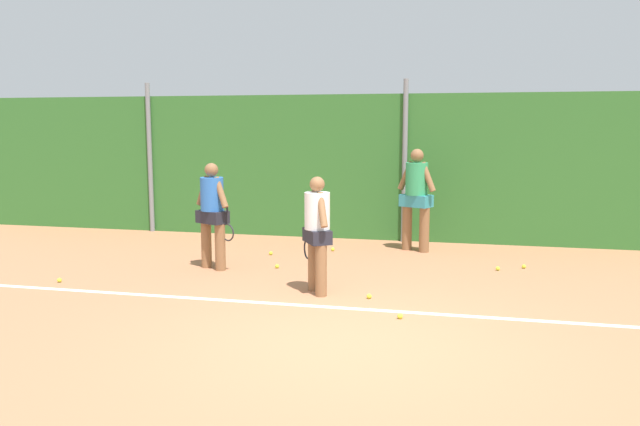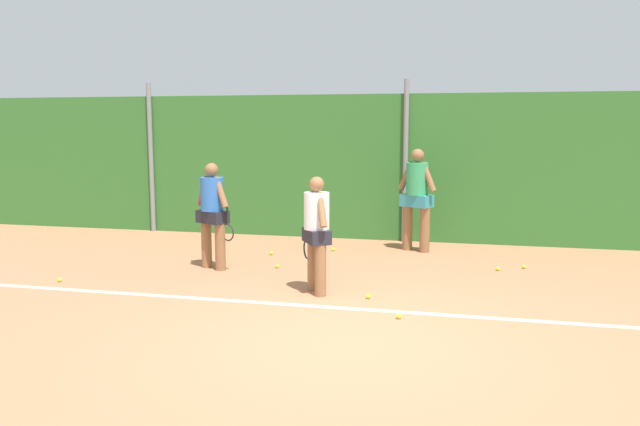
% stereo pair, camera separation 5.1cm
% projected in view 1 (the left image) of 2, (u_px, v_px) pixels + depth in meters
% --- Properties ---
extents(ground_plane, '(29.06, 29.06, 0.00)m').
position_uv_depth(ground_plane, '(374.00, 297.00, 8.47)').
color(ground_plane, '#B2704C').
extents(hedge_fence_backdrop, '(18.89, 0.25, 2.90)m').
position_uv_depth(hedge_fence_backdrop, '(405.00, 168.00, 12.46)').
color(hedge_fence_backdrop, '#33702D').
rests_on(hedge_fence_backdrop, ground_plane).
extents(fence_post_left, '(0.10, 0.10, 3.18)m').
position_uv_depth(fence_post_left, '(150.00, 158.00, 13.48)').
color(fence_post_left, gray).
rests_on(fence_post_left, ground_plane).
extents(fence_post_center, '(0.10, 0.10, 3.18)m').
position_uv_depth(fence_post_center, '(405.00, 162.00, 12.27)').
color(fence_post_center, gray).
rests_on(fence_post_center, ground_plane).
extents(court_baseline_paint, '(13.80, 0.10, 0.01)m').
position_uv_depth(court_baseline_paint, '(367.00, 309.00, 7.87)').
color(court_baseline_paint, white).
rests_on(court_baseline_paint, ground_plane).
extents(player_foreground_near, '(0.52, 0.63, 1.61)m').
position_uv_depth(player_foreground_near, '(317.00, 229.00, 8.54)').
color(player_foreground_near, '#8C603D').
rests_on(player_foreground_near, ground_plane).
extents(player_midcourt, '(0.75, 0.48, 1.70)m').
position_uv_depth(player_midcourt, '(213.00, 210.00, 9.99)').
color(player_midcourt, '#8C603D').
rests_on(player_midcourt, ground_plane).
extents(player_backcourt_far, '(0.72, 0.53, 1.87)m').
position_uv_depth(player_backcourt_far, '(416.00, 194.00, 11.42)').
color(player_backcourt_far, '#8C603D').
rests_on(player_backcourt_far, ground_plane).
extents(tennis_ball_0, '(0.07, 0.07, 0.07)m').
position_uv_depth(tennis_ball_0, '(524.00, 266.00, 10.13)').
color(tennis_ball_0, '#CCDB33').
rests_on(tennis_ball_0, ground_plane).
extents(tennis_ball_1, '(0.07, 0.07, 0.07)m').
position_uv_depth(tennis_ball_1, '(271.00, 253.00, 11.18)').
color(tennis_ball_1, '#CCDB33').
rests_on(tennis_ball_1, ground_plane).
extents(tennis_ball_2, '(0.07, 0.07, 0.07)m').
position_uv_depth(tennis_ball_2, '(498.00, 269.00, 9.98)').
color(tennis_ball_2, '#CCDB33').
rests_on(tennis_ball_2, ground_plane).
extents(tennis_ball_3, '(0.07, 0.07, 0.07)m').
position_uv_depth(tennis_ball_3, '(59.00, 280.00, 9.24)').
color(tennis_ball_3, '#CCDB33').
rests_on(tennis_ball_3, ground_plane).
extents(tennis_ball_4, '(0.07, 0.07, 0.07)m').
position_uv_depth(tennis_ball_4, '(369.00, 296.00, 8.37)').
color(tennis_ball_4, '#CCDB33').
rests_on(tennis_ball_4, ground_plane).
extents(tennis_ball_6, '(0.07, 0.07, 0.07)m').
position_uv_depth(tennis_ball_6, '(400.00, 316.00, 7.50)').
color(tennis_ball_6, '#CCDB33').
rests_on(tennis_ball_6, ground_plane).
extents(tennis_ball_7, '(0.07, 0.07, 0.07)m').
position_uv_depth(tennis_ball_7, '(277.00, 266.00, 10.15)').
color(tennis_ball_7, '#CCDB33').
rests_on(tennis_ball_7, ground_plane).
extents(tennis_ball_10, '(0.07, 0.07, 0.07)m').
position_uv_depth(tennis_ball_10, '(333.00, 249.00, 11.53)').
color(tennis_ball_10, '#CCDB33').
rests_on(tennis_ball_10, ground_plane).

